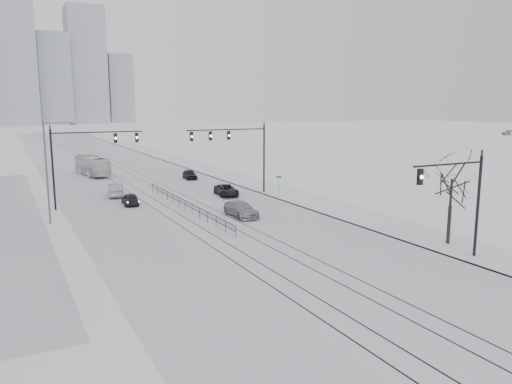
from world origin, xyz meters
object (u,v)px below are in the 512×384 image
traffic_mast_near (462,194)px  sedan_sb_inner (130,199)px  sedan_sb_outer (116,190)px  sedan_nb_right (241,209)px  sedan_nb_far (190,175)px  sedan_nb_front (226,190)px  bare_tree (452,186)px  box_truck (92,166)px

traffic_mast_near → sedan_sb_inner: traffic_mast_near is taller
sedan_sb_outer → traffic_mast_near: bearing=124.0°
sedan_nb_right → sedan_nb_far: sedan_nb_right is taller
sedan_nb_front → sedan_nb_right: sedan_nb_right is taller
traffic_mast_near → sedan_sb_outer: (-15.39, 34.72, -3.81)m
bare_tree → sedan_sb_inner: (-17.48, 26.04, -3.86)m
sedan_sb_inner → sedan_nb_far: (11.77, 14.76, 0.02)m
box_truck → sedan_sb_inner: bearing=82.7°
sedan_nb_front → sedan_nb_right: 11.23m
sedan_nb_far → box_truck: box_truck is taller
bare_tree → sedan_nb_far: bearing=98.0°
sedan_sb_inner → bare_tree: bearing=128.5°
sedan_sb_inner → sedan_nb_right: 12.97m
sedan_sb_inner → box_truck: box_truck is taller
sedan_sb_outer → box_truck: bearing=-81.4°
traffic_mast_near → box_truck: (-14.90, 53.92, -3.13)m
sedan_sb_outer → sedan_nb_far: 15.13m
sedan_nb_front → sedan_nb_right: bearing=-98.6°
sedan_sb_inner → sedan_nb_front: size_ratio=0.82×
sedan_nb_right → traffic_mast_near: bearing=-70.2°
sedan_sb_outer → sedan_nb_front: bearing=165.8°
sedan_sb_inner → sedan_nb_far: sedan_nb_far is taller
bare_tree → sedan_nb_far: 41.38m
sedan_nb_front → box_truck: 26.76m
traffic_mast_near → box_truck: 56.03m
sedan_nb_right → box_truck: size_ratio=0.46×
sedan_nb_right → sedan_nb_far: 25.31m
sedan_nb_far → box_truck: size_ratio=0.37×
bare_tree → sedan_nb_right: bearing=121.2°
traffic_mast_near → sedan_sb_outer: traffic_mast_near is taller
sedan_sb_inner → sedan_nb_far: bearing=-123.9°
box_truck → sedan_nb_far: bearing=132.0°
sedan_nb_front → traffic_mast_near: bearing=-74.4°
sedan_nb_front → sedan_nb_far: size_ratio=1.17×
sedan_nb_right → bare_tree: bearing=-59.8°
sedan_sb_outer → sedan_nb_far: size_ratio=1.20×
sedan_sb_inner → sedan_nb_far: 18.88m
sedan_sb_inner → sedan_nb_far: size_ratio=0.97×
traffic_mast_near → bare_tree: traffic_mast_near is taller
sedan_nb_right → sedan_nb_far: size_ratio=1.25×
bare_tree → sedan_nb_front: bearing=103.4°
bare_tree → sedan_sb_inner: 31.60m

